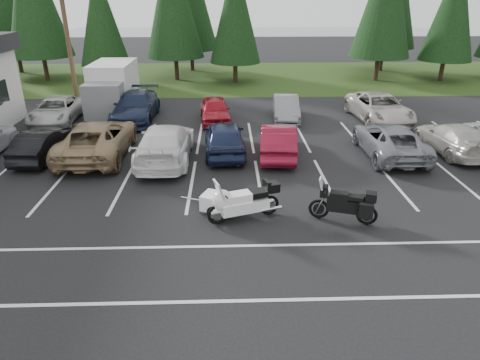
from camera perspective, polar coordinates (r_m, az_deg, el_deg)
The scene contains 24 objects.
ground at distance 16.13m, azimuth 1.06°, elevation -2.03°, with size 120.00×120.00×0.00m, color black.
grass_strip at distance 39.13m, azimuth -0.69°, elevation 13.58°, with size 80.00×16.00×0.01m, color #243C13.
lake_water at distance 70.00m, azimuth 2.21°, elevation 18.17°, with size 70.00×50.00×0.02m, color slate.
utility_pole at distance 28.14m, azimuth -22.05°, elevation 17.51°, with size 1.60×0.26×9.00m.
box_truck at distance 28.49m, azimuth -16.86°, elevation 11.60°, with size 2.40×5.60×2.90m, color silver, non-canonical shape.
stall_markings at distance 17.94m, azimuth 0.75°, elevation 0.79°, with size 32.00×16.00×0.01m, color silver.
conifer_3 at distance 37.22m, azimuth -18.13°, elevation 20.12°, with size 3.87×3.87×9.02m.
conifer_5 at distance 36.11m, azimuth -0.66°, elevation 21.70°, with size 4.14×4.14×9.63m.
conifer_7 at distance 40.63m, azimuth 26.59°, elevation 19.89°, with size 4.27×4.27×9.94m.
car_near_1 at distance 21.42m, azimuth -24.93°, elevation 4.31°, with size 1.41×4.05×1.33m, color black.
car_near_2 at distance 20.78m, azimuth -18.46°, elevation 5.25°, with size 2.76×5.98×1.66m, color #917854.
car_near_3 at distance 19.46m, azimuth -9.94°, elevation 4.88°, with size 2.30×5.65×1.64m, color white.
car_near_4 at distance 20.04m, azimuth -2.08°, elevation 5.66°, with size 1.84×4.57×1.56m, color #1B2343.
car_near_5 at distance 19.86m, azimuth 5.11°, elevation 5.29°, with size 1.56×4.49×1.48m, color maroon.
car_near_6 at distance 21.01m, azimuth 19.34°, elevation 5.04°, with size 2.43×5.26×1.46m, color slate.
car_near_7 at distance 22.57m, azimuth 26.48°, elevation 5.01°, with size 1.94×4.77×1.38m, color #ADA99F.
car_far_0 at distance 27.34m, azimuth -23.27°, elevation 8.55°, with size 2.29×4.96×1.38m, color #BDBCBA.
car_far_1 at distance 26.21m, azimuth -13.73°, elevation 9.47°, with size 2.26×5.55×1.61m, color #171F39.
car_far_2 at distance 25.19m, azimuth -3.36°, elevation 9.30°, with size 1.66×4.12×1.41m, color maroon.
car_far_3 at distance 25.84m, azimuth 6.15°, elevation 9.53°, with size 1.44×4.13×1.36m, color slate.
car_far_4 at distance 26.67m, azimuth 18.09°, elevation 9.17°, with size 2.59×5.61×1.56m, color #BAB2AA.
touring_motorcycle at distance 14.12m, azimuth 0.55°, elevation -2.47°, with size 2.82×0.87×1.56m, color white, non-canonical shape.
cargo_trailer at distance 14.67m, azimuth -2.90°, elevation -3.25°, with size 1.59×0.89×0.73m, color white, non-canonical shape.
adventure_motorcycle at distance 14.42m, azimuth 13.65°, elevation -2.72°, with size 2.48×0.86×1.51m, color black, non-canonical shape.
Camera 1 is at (-0.76, -14.48, 7.07)m, focal length 32.00 mm.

